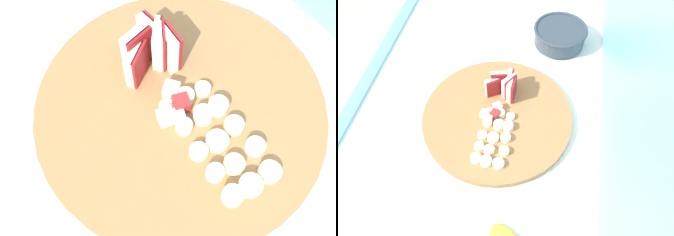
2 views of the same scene
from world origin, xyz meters
The scene contains 7 objects.
ground centered at (0.00, 0.00, 0.00)m, with size 10.00×10.00×0.00m, color #B2ADA3.
tiled_countertop centered at (0.00, 0.00, 0.47)m, with size 1.53×0.69×0.94m.
tile_backsplash centered at (0.00, 0.37, 0.74)m, with size 2.40×0.04×1.47m, color #6BADC6.
cutting_board centered at (0.10, 0.07, 0.94)m, with size 0.40×0.40×0.02m, color olive.
apple_wedge_fan centered at (0.02, 0.08, 0.98)m, with size 0.08×0.08×0.07m.
apple_dice_pile centered at (0.11, 0.06, 0.96)m, with size 0.07×0.06×0.02m.
banana_slice_rows centered at (0.18, 0.08, 0.96)m, with size 0.17×0.09×0.02m.
Camera 1 is at (0.28, -0.07, 1.38)m, focal length 38.01 mm.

